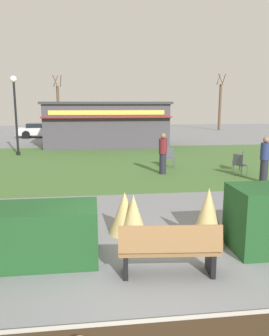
% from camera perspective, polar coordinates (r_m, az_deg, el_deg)
% --- Properties ---
extents(ground_plane, '(80.00, 80.00, 0.00)m').
position_cam_1_polar(ground_plane, '(6.10, 2.12, -17.35)').
color(ground_plane, slate).
extents(lawn_patch, '(36.00, 12.00, 0.01)m').
position_cam_1_polar(lawn_patch, '(16.65, -3.97, 0.97)').
color(lawn_patch, '#446B33').
rests_on(lawn_patch, ground_plane).
extents(park_bench, '(1.74, 0.67, 0.95)m').
position_cam_1_polar(park_bench, '(5.81, 5.89, -13.58)').
color(park_bench, olive).
rests_on(park_bench, ground_plane).
extents(hedge_left, '(2.41, 1.10, 1.04)m').
position_cam_1_polar(hedge_left, '(6.56, -17.07, -10.72)').
color(hedge_left, '#1E4C23').
rests_on(hedge_left, ground_plane).
extents(ornamental_grass_behind_left, '(0.68, 0.68, 1.10)m').
position_cam_1_polar(ornamental_grass_behind_left, '(7.68, 16.99, -7.28)').
color(ornamental_grass_behind_left, tan).
rests_on(ornamental_grass_behind_left, ground_plane).
extents(ornamental_grass_behind_right, '(0.74, 0.74, 1.22)m').
position_cam_1_polar(ornamental_grass_behind_right, '(7.07, 12.38, -8.12)').
color(ornamental_grass_behind_right, tan).
rests_on(ornamental_grass_behind_right, ground_plane).
extents(ornamental_grass_behind_center, '(0.62, 0.62, 0.95)m').
position_cam_1_polar(ornamental_grass_behind_center, '(7.38, -0.19, -8.11)').
color(ornamental_grass_behind_center, tan).
rests_on(ornamental_grass_behind_center, ground_plane).
extents(ornamental_grass_behind_far, '(0.72, 0.72, 0.96)m').
position_cam_1_polar(ornamental_grass_behind_far, '(7.57, -1.67, -7.62)').
color(ornamental_grass_behind_far, tan).
rests_on(ornamental_grass_behind_far, ground_plane).
extents(lamppost_far, '(0.36, 0.36, 4.35)m').
position_cam_1_polar(lamppost_far, '(19.85, -19.60, 9.88)').
color(lamppost_far, black).
rests_on(lamppost_far, ground_plane).
extents(food_kiosk, '(8.29, 4.86, 2.98)m').
position_cam_1_polar(food_kiosk, '(23.33, -4.85, 7.52)').
color(food_kiosk, '#47424C').
rests_on(food_kiosk, ground_plane).
extents(cafe_chair_west, '(0.59, 0.59, 0.89)m').
position_cam_1_polar(cafe_chair_west, '(14.11, 17.37, 0.83)').
color(cafe_chair_west, '#4C5156').
rests_on(cafe_chair_west, ground_plane).
extents(cafe_chair_east, '(0.60, 0.60, 0.89)m').
position_cam_1_polar(cafe_chair_east, '(15.13, 17.49, 1.48)').
color(cafe_chair_east, '#4C5156').
rests_on(cafe_chair_east, ground_plane).
extents(cafe_chair_center, '(0.48, 0.48, 0.89)m').
position_cam_1_polar(cafe_chair_center, '(15.33, 5.97, 2.05)').
color(cafe_chair_center, '#4C5156').
rests_on(cafe_chair_center, ground_plane).
extents(person_strolling, '(0.34, 0.34, 1.69)m').
position_cam_1_polar(person_strolling, '(13.83, 4.85, 2.50)').
color(person_strolling, '#23232D').
rests_on(person_strolling, ground_plane).
extents(person_standing, '(0.34, 0.34, 1.69)m').
position_cam_1_polar(person_standing, '(13.19, 21.23, 1.37)').
color(person_standing, '#23232D').
rests_on(person_standing, ground_plane).
extents(parked_car_west_slot, '(4.28, 2.21, 1.20)m').
position_cam_1_polar(parked_car_west_slot, '(29.93, -15.34, 6.29)').
color(parked_car_west_slot, silver).
rests_on(parked_car_west_slot, ground_plane).
extents(tree_left_bg, '(0.91, 0.96, 5.59)m').
position_cam_1_polar(tree_left_bg, '(34.63, -12.82, 9.96)').
color(tree_left_bg, brown).
rests_on(tree_left_bg, ground_plane).
extents(tree_right_bg, '(0.91, 0.96, 5.92)m').
position_cam_1_polar(tree_right_bg, '(37.74, 14.31, 10.20)').
color(tree_right_bg, brown).
rests_on(tree_right_bg, ground_plane).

